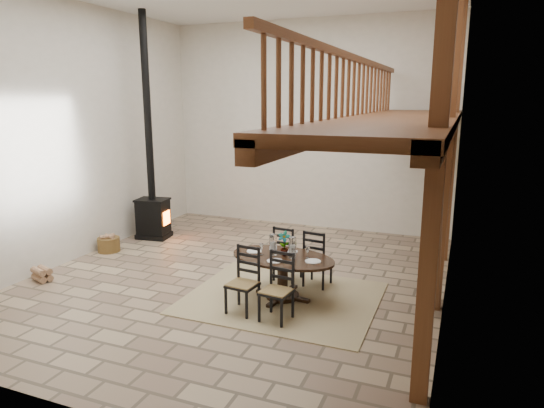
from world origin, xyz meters
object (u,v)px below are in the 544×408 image
at_px(dining_table, 283,274).
at_px(log_stack, 42,274).
at_px(log_basket, 109,244).
at_px(wood_stove, 152,190).

distance_m(dining_table, log_stack, 4.33).
bearing_deg(log_stack, log_basket, 91.12).
distance_m(wood_stove, log_basket, 1.57).
bearing_deg(log_basket, log_stack, -88.88).
relative_size(wood_stove, log_basket, 10.90).
bearing_deg(dining_table, log_basket, 174.16).
xyz_separation_m(dining_table, log_basket, (-4.26, 0.93, -0.25)).
bearing_deg(dining_table, log_stack, -161.97).
distance_m(dining_table, wood_stove, 4.59).
height_order(dining_table, log_basket, dining_table).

